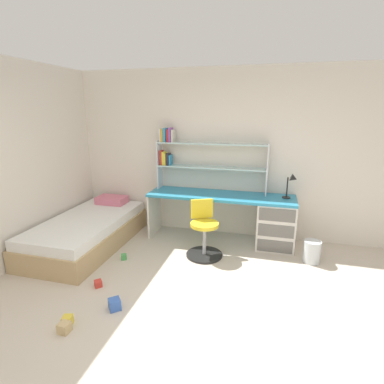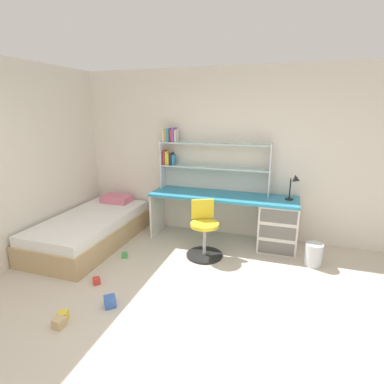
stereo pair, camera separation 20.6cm
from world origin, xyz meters
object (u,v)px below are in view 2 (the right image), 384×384
at_px(desk_lamp, 295,184).
at_px(swivel_chair, 204,235).
at_px(waste_bin, 314,255).
at_px(toy_block_red_0, 96,281).
at_px(bookshelf_hutch, 199,154).
at_px(toy_block_yellow_4, 63,316).
at_px(desk, 262,219).
at_px(bed_platform, 92,229).
at_px(toy_block_green_1, 125,255).
at_px(toy_block_blue_3, 110,302).
at_px(toy_block_natural_2, 59,323).

bearing_deg(desk_lamp, swivel_chair, -152.53).
height_order(waste_bin, toy_block_red_0, waste_bin).
distance_m(bookshelf_hutch, toy_block_yellow_4, 2.92).
height_order(desk, bed_platform, desk).
relative_size(desk, desk_lamp, 5.91).
relative_size(desk, toy_block_yellow_4, 25.02).
bearing_deg(toy_block_yellow_4, bookshelf_hutch, 75.45).
height_order(swivel_chair, toy_block_red_0, swivel_chair).
bearing_deg(waste_bin, desk, 151.29).
relative_size(bed_platform, toy_block_green_1, 27.03).
bearing_deg(toy_block_green_1, toy_block_blue_3, -67.59).
xyz_separation_m(bed_platform, toy_block_red_0, (0.77, -0.99, -0.18)).
xyz_separation_m(desk_lamp, toy_block_red_0, (-2.20, -1.73, -0.97)).
relative_size(desk, toy_block_red_0, 27.99).
xyz_separation_m(desk_lamp, toy_block_green_1, (-2.22, -1.04, -0.97)).
distance_m(bed_platform, waste_bin, 3.29).
xyz_separation_m(bed_platform, toy_block_green_1, (0.75, -0.30, -0.19)).
bearing_deg(bookshelf_hutch, swivel_chair, -67.91).
distance_m(toy_block_natural_2, toy_block_blue_3, 0.52).
bearing_deg(toy_block_green_1, waste_bin, 13.39).
bearing_deg(toy_block_green_1, desk_lamp, 24.97).
xyz_separation_m(desk, bookshelf_hutch, (-1.06, 0.18, 0.91)).
height_order(desk, swivel_chair, swivel_chair).
distance_m(waste_bin, toy_block_natural_2, 3.16).
relative_size(swivel_chair, waste_bin, 2.58).
bearing_deg(toy_block_yellow_4, toy_block_natural_2, -67.39).
bearing_deg(toy_block_natural_2, waste_bin, 40.48).
height_order(desk, waste_bin, desk).
xyz_separation_m(waste_bin, toy_block_red_0, (-2.51, -1.29, -0.11)).
height_order(bed_platform, toy_block_red_0, bed_platform).
relative_size(desk, waste_bin, 7.33).
height_order(bed_platform, waste_bin, bed_platform).
bearing_deg(toy_block_red_0, toy_block_natural_2, -81.72).
xyz_separation_m(bookshelf_hutch, toy_block_green_1, (-0.75, -1.18, -1.31)).
distance_m(toy_block_red_0, toy_block_yellow_4, 0.66).
bearing_deg(toy_block_red_0, bed_platform, 127.85).
distance_m(waste_bin, toy_block_blue_3, 2.66).
bearing_deg(bookshelf_hutch, toy_block_green_1, -122.18).
relative_size(swivel_chair, toy_block_green_1, 10.49).
distance_m(toy_block_red_0, toy_block_blue_3, 0.51).
xyz_separation_m(waste_bin, toy_block_yellow_4, (-2.44, -1.95, -0.11)).
bearing_deg(toy_block_red_0, toy_block_green_1, 91.76).
xyz_separation_m(waste_bin, toy_block_blue_3, (-2.11, -1.62, -0.10)).
relative_size(bookshelf_hutch, desk_lamp, 4.61).
bearing_deg(toy_block_blue_3, toy_block_green_1, 112.41).
distance_m(toy_block_red_0, toy_block_green_1, 0.69).
distance_m(waste_bin, toy_block_green_1, 2.60).
distance_m(bookshelf_hutch, swivel_chair, 1.31).
bearing_deg(swivel_chair, toy_block_blue_3, -113.72).
bearing_deg(desk, bed_platform, -164.55).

